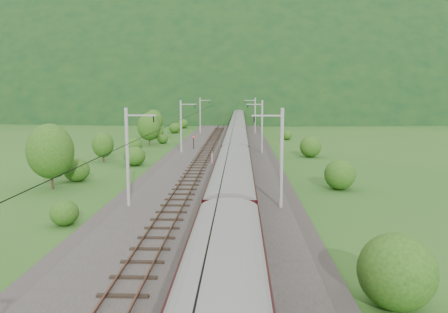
{
  "coord_description": "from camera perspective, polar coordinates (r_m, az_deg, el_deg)",
  "views": [
    {
      "loc": [
        2.91,
        -34.49,
        9.52
      ],
      "look_at": [
        1.15,
        12.34,
        2.6
      ],
      "focal_mm": 35.0,
      "sensor_mm": 36.0,
      "label": 1
    }
  ],
  "objects": [
    {
      "name": "catenary_left",
      "position": [
        67.29,
        -5.58,
        4.08
      ],
      "size": [
        2.54,
        192.28,
        8.0
      ],
      "color": "gray",
      "rests_on": "railbed"
    },
    {
      "name": "hazard_post_near",
      "position": [
        56.37,
        -1.56,
        -0.26
      ],
      "size": [
        0.16,
        0.16,
        1.46
      ],
      "primitive_type": "cylinder",
      "color": "red",
      "rests_on": "railbed"
    },
    {
      "name": "track_right",
      "position": [
        45.42,
        1.47,
        -3.22
      ],
      "size": [
        2.4,
        220.0,
        0.27
      ],
      "color": "brown",
      "rests_on": "railbed"
    },
    {
      "name": "catenary_right",
      "position": [
        66.75,
        4.92,
        4.06
      ],
      "size": [
        2.54,
        192.28,
        8.0
      ],
      "color": "gray",
      "rests_on": "railbed"
    },
    {
      "name": "railbed",
      "position": [
        45.56,
        -1.55,
        -3.47
      ],
      "size": [
        14.0,
        220.0,
        0.3
      ],
      "primitive_type": "cube",
      "color": "#38332D",
      "rests_on": "ground"
    },
    {
      "name": "signal",
      "position": [
        71.78,
        -4.0,
        1.95
      ],
      "size": [
        0.22,
        0.22,
        2.01
      ],
      "color": "black",
      "rests_on": "railbed"
    },
    {
      "name": "train",
      "position": [
        74.8,
        1.76,
        3.71
      ],
      "size": [
        2.86,
        158.69,
        4.96
      ],
      "color": "black",
      "rests_on": "ground"
    },
    {
      "name": "overhead_wires",
      "position": [
        44.65,
        -1.59,
        5.29
      ],
      "size": [
        4.83,
        198.0,
        0.03
      ],
      "color": "black",
      "rests_on": "ground"
    },
    {
      "name": "hazard_post_far",
      "position": [
        75.52,
        0.16,
        2.04
      ],
      "size": [
        0.18,
        0.18,
        1.7
      ],
      "primitive_type": "cylinder",
      "color": "red",
      "rests_on": "railbed"
    },
    {
      "name": "ground",
      "position": [
        35.9,
        -2.59,
        -6.99
      ],
      "size": [
        600.0,
        600.0,
        0.0
      ],
      "primitive_type": "plane",
      "color": "#224F18",
      "rests_on": "ground"
    },
    {
      "name": "track_left",
      "position": [
        45.73,
        -4.56,
        -3.17
      ],
      "size": [
        2.4,
        220.0,
        0.27
      ],
      "color": "brown",
      "rests_on": "railbed"
    },
    {
      "name": "vegetation_left",
      "position": [
        44.79,
        -19.58,
        -0.96
      ],
      "size": [
        12.46,
        144.0,
        6.5
      ],
      "color": "#1A4512",
      "rests_on": "ground"
    },
    {
      "name": "mountain_ridge",
      "position": [
        356.48,
        -18.13,
        6.46
      ],
      "size": [
        336.0,
        280.0,
        132.0
      ],
      "primitive_type": "ellipsoid",
      "color": "black",
      "rests_on": "ground"
    },
    {
      "name": "mountain_main",
      "position": [
        294.66,
        1.6,
        6.55
      ],
      "size": [
        504.0,
        360.0,
        244.0
      ],
      "primitive_type": "ellipsoid",
      "color": "black",
      "rests_on": "ground"
    },
    {
      "name": "vegetation_right",
      "position": [
        40.44,
        14.81,
        -3.51
      ],
      "size": [
        6.72,
        94.01,
        3.07
      ],
      "color": "#1A4512",
      "rests_on": "ground"
    }
  ]
}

